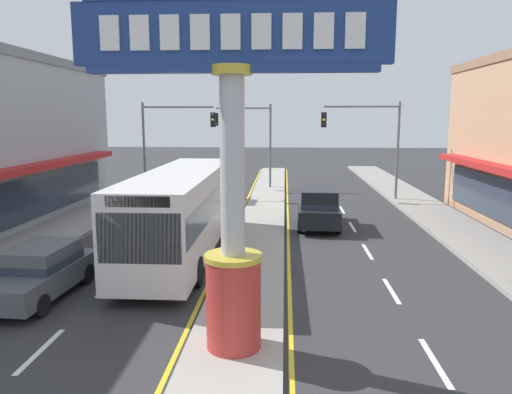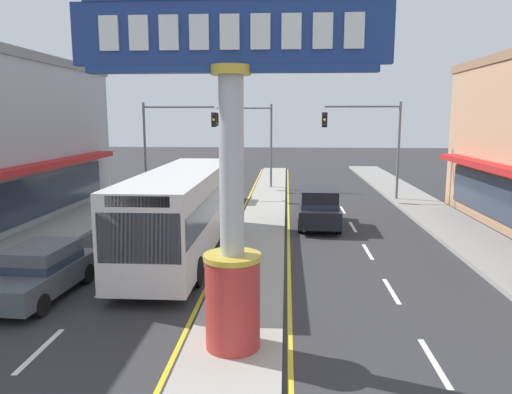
# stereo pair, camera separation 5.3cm
# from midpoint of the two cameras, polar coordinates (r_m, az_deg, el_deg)

# --- Properties ---
(median_strip) EXTENTS (2.23, 52.00, 0.14)m
(median_strip) POSITION_cam_midpoint_polar(r_m,az_deg,el_deg) (23.86, 0.58, -3.21)
(median_strip) COLOR #A39E93
(median_strip) RESTS_ON ground
(sidewalk_left) EXTENTS (2.91, 60.00, 0.18)m
(sidewalk_left) POSITION_cam_midpoint_polar(r_m,az_deg,el_deg) (24.19, -21.97, -3.68)
(sidewalk_left) COLOR gray
(sidewalk_left) RESTS_ON ground
(sidewalk_right) EXTENTS (2.91, 60.00, 0.18)m
(sidewalk_right) POSITION_cam_midpoint_polar(r_m,az_deg,el_deg) (23.31, 23.52, -4.26)
(sidewalk_right) COLOR gray
(sidewalk_right) RESTS_ON ground
(lane_markings) EXTENTS (8.97, 52.00, 0.01)m
(lane_markings) POSITION_cam_midpoint_polar(r_m,az_deg,el_deg) (22.56, 0.41, -4.12)
(lane_markings) COLOR silver
(lane_markings) RESTS_ON ground
(district_sign) EXTENTS (6.56, 1.28, 7.60)m
(district_sign) POSITION_cam_midpoint_polar(r_m,az_deg,el_deg) (10.40, -2.91, 2.00)
(district_sign) COLOR #B7332D
(district_sign) RESTS_ON median_strip
(traffic_light_left_side) EXTENTS (4.86, 0.46, 6.20)m
(traffic_light_left_side) POSITION_cam_midpoint_polar(r_m,az_deg,el_deg) (32.31, -10.09, 7.41)
(traffic_light_left_side) COLOR slate
(traffic_light_left_side) RESTS_ON ground
(traffic_light_right_side) EXTENTS (4.86, 0.46, 6.20)m
(traffic_light_right_side) POSITION_cam_midpoint_polar(r_m,az_deg,el_deg) (31.15, 13.14, 7.25)
(traffic_light_right_side) COLOR slate
(traffic_light_right_side) RESTS_ON ground
(traffic_light_median_far) EXTENTS (4.20, 0.46, 6.20)m
(traffic_light_median_far) POSITION_cam_midpoint_polar(r_m,az_deg,el_deg) (35.80, -0.77, 7.65)
(traffic_light_median_far) COLOR slate
(traffic_light_median_far) RESTS_ON ground
(sedan_near_right_lane) EXTENTS (2.03, 4.40, 1.53)m
(sedan_near_right_lane) POSITION_cam_midpoint_polar(r_m,az_deg,el_deg) (15.83, -24.07, -7.91)
(sedan_near_right_lane) COLOR #4C5156
(sedan_near_right_lane) RESTS_ON ground
(bus_far_right_lane) EXTENTS (2.59, 11.20, 3.26)m
(bus_far_right_lane) POSITION_cam_midpoint_polar(r_m,az_deg,el_deg) (18.70, -8.71, -1.22)
(bus_far_right_lane) COLOR silver
(bus_far_right_lane) RESTS_ON ground
(sedan_near_left_lane) EXTENTS (2.01, 4.39, 1.53)m
(sedan_near_left_lane) POSITION_cam_midpoint_polar(r_m,az_deg,el_deg) (28.39, -11.34, 0.10)
(sedan_near_left_lane) COLOR black
(sedan_near_left_lane) RESTS_ON ground
(suv_mid_left_lane) EXTENTS (2.10, 4.67, 1.90)m
(suv_mid_left_lane) POSITION_cam_midpoint_polar(r_m,az_deg,el_deg) (23.66, 7.28, -1.14)
(suv_mid_left_lane) COLOR black
(suv_mid_left_lane) RESTS_ON ground
(sedan_far_left_oncoming) EXTENTS (1.98, 4.37, 1.53)m
(sedan_far_left_oncoming) POSITION_cam_midpoint_polar(r_m,az_deg,el_deg) (29.92, -4.14, 0.73)
(sedan_far_left_oncoming) COLOR white
(sedan_far_left_oncoming) RESTS_ON ground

